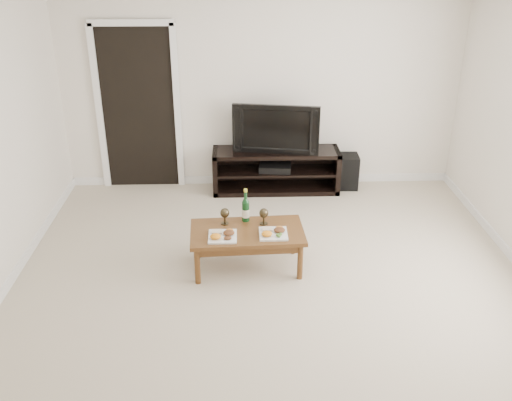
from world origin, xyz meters
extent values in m
plane|color=beige|center=(0.00, 0.00, 0.00)|extent=(5.50, 5.50, 0.00)
cube|color=white|center=(0.00, 2.77, 1.30)|extent=(5.00, 0.04, 2.60)
cube|color=white|center=(0.00, 0.00, 2.62)|extent=(5.00, 5.50, 0.04)
cube|color=black|center=(-1.55, 2.73, 1.02)|extent=(0.90, 0.02, 2.05)
cube|color=black|center=(0.18, 2.50, 0.28)|extent=(1.61, 0.45, 0.55)
imported|color=black|center=(0.18, 2.50, 0.86)|extent=(1.08, 0.32, 0.62)
cube|color=black|center=(0.17, 2.48, 0.33)|extent=(0.43, 0.34, 0.08)
cube|color=black|center=(1.11, 2.56, 0.22)|extent=(0.31, 0.31, 0.44)
cube|color=brown|center=(-0.22, 0.62, 0.21)|extent=(1.14, 0.66, 0.42)
cube|color=white|center=(-0.46, 0.49, 0.45)|extent=(0.27, 0.27, 0.07)
cube|color=white|center=(0.03, 0.53, 0.45)|extent=(0.27, 0.27, 0.07)
cylinder|color=#0F3917|center=(-0.23, 0.83, 0.59)|extent=(0.07, 0.07, 0.35)
camera|label=1|loc=(-0.30, -4.28, 3.08)|focal=40.00mm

